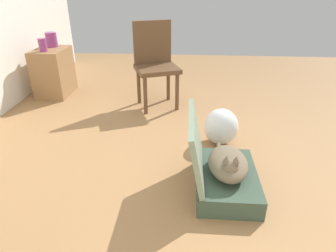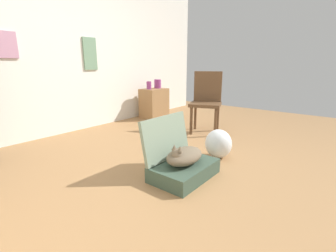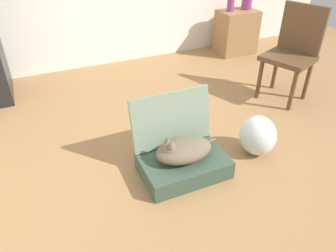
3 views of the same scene
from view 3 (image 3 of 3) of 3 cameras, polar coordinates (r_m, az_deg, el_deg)
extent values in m
plane|color=#9E7247|center=(2.82, 6.54, -3.90)|extent=(7.68, 7.68, 0.00)
cube|color=#384C3D|center=(2.52, 2.76, -6.97)|extent=(0.66, 0.44, 0.15)
cube|color=gray|center=(2.51, 0.60, 1.25)|extent=(0.66, 0.12, 0.44)
ellipsoid|color=brown|center=(2.42, 2.86, -4.28)|extent=(0.44, 0.28, 0.15)
sphere|color=brown|center=(2.36, 0.24, -4.23)|extent=(0.12, 0.12, 0.12)
cone|color=brown|center=(2.29, 0.58, -3.23)|extent=(0.05, 0.05, 0.05)
cone|color=brown|center=(2.34, -0.08, -2.37)|extent=(0.05, 0.05, 0.05)
cylinder|color=brown|center=(2.55, 6.41, -3.23)|extent=(0.20, 0.03, 0.07)
ellipsoid|color=silver|center=(2.76, 15.66, -1.63)|extent=(0.29, 0.32, 0.34)
cube|color=olive|center=(4.85, 12.00, 16.01)|extent=(0.53, 0.38, 0.60)
cylinder|color=#8C387A|center=(4.69, 11.04, 20.30)|extent=(0.10, 0.10, 0.16)
cylinder|color=#8C387A|center=(4.84, 13.82, 20.54)|extent=(0.14, 0.14, 0.18)
cylinder|color=brown|center=(3.62, 15.95, 7.94)|extent=(0.04, 0.04, 0.44)
cylinder|color=brown|center=(3.48, 21.25, 5.83)|extent=(0.04, 0.04, 0.44)
cylinder|color=brown|center=(3.89, 18.51, 9.35)|extent=(0.04, 0.04, 0.44)
cylinder|color=brown|center=(3.77, 23.50, 7.43)|extent=(0.04, 0.04, 0.44)
cube|color=brown|center=(3.59, 20.55, 11.17)|extent=(0.57, 0.59, 0.05)
cube|color=brown|center=(3.68, 22.76, 15.67)|extent=(0.20, 0.43, 0.48)
camera|label=1|loc=(2.21, -50.03, 14.91)|focal=31.63mm
camera|label=2|loc=(1.19, -68.96, -24.34)|focal=25.63mm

